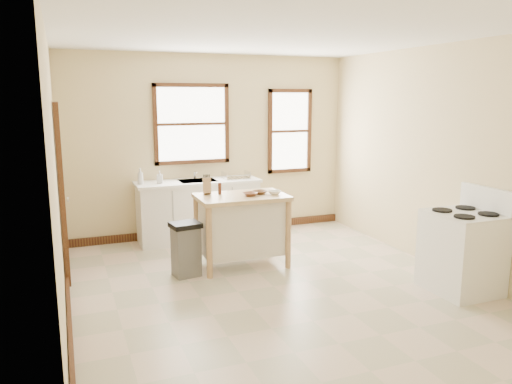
% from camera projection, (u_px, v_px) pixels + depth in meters
% --- Properties ---
extents(floor, '(5.00, 5.00, 0.00)m').
position_uv_depth(floor, '(274.00, 286.00, 5.77)').
color(floor, '#B4AD8E').
rests_on(floor, ground).
extents(ceiling, '(5.00, 5.00, 0.00)m').
position_uv_depth(ceiling, '(275.00, 35.00, 5.24)').
color(ceiling, white).
rests_on(ceiling, ground).
extents(wall_back, '(4.50, 0.04, 2.80)m').
position_uv_depth(wall_back, '(211.00, 146.00, 7.79)').
color(wall_back, beige).
rests_on(wall_back, ground).
extents(wall_left, '(0.04, 5.00, 2.80)m').
position_uv_depth(wall_left, '(56.00, 178.00, 4.70)').
color(wall_left, beige).
rests_on(wall_left, ground).
extents(wall_right, '(0.04, 5.00, 2.80)m').
position_uv_depth(wall_right, '(437.00, 158.00, 6.31)').
color(wall_right, beige).
rests_on(wall_right, ground).
extents(window_main, '(1.17, 0.06, 1.22)m').
position_uv_depth(window_main, '(192.00, 124.00, 7.60)').
color(window_main, black).
rests_on(window_main, wall_back).
extents(window_side, '(0.77, 0.06, 1.37)m').
position_uv_depth(window_side, '(290.00, 131.00, 8.22)').
color(window_side, black).
rests_on(window_side, wall_back).
extents(door_left, '(0.06, 0.90, 2.10)m').
position_uv_depth(door_left, '(62.00, 191.00, 5.97)').
color(door_left, black).
rests_on(door_left, ground).
extents(baseboard_back, '(4.50, 0.04, 0.12)m').
position_uv_depth(baseboard_back, '(213.00, 229.00, 8.02)').
color(baseboard_back, black).
rests_on(baseboard_back, ground).
extents(baseboard_left, '(0.04, 5.00, 0.12)m').
position_uv_depth(baseboard_left, '(69.00, 311.00, 4.96)').
color(baseboard_left, black).
rests_on(baseboard_left, ground).
extents(sink_counter, '(1.86, 0.62, 0.92)m').
position_uv_depth(sink_counter, '(198.00, 210.00, 7.59)').
color(sink_counter, white).
rests_on(sink_counter, ground).
extents(faucet, '(0.03, 0.03, 0.22)m').
position_uv_depth(faucet, '(195.00, 172.00, 7.64)').
color(faucet, silver).
rests_on(faucet, sink_counter).
extents(soap_bottle_a, '(0.11, 0.11, 0.23)m').
position_uv_depth(soap_bottle_a, '(140.00, 176.00, 7.17)').
color(soap_bottle_a, '#B2B2B2').
rests_on(soap_bottle_a, sink_counter).
extents(soap_bottle_b, '(0.10, 0.10, 0.18)m').
position_uv_depth(soap_bottle_b, '(160.00, 177.00, 7.26)').
color(soap_bottle_b, '#B2B2B2').
rests_on(soap_bottle_b, sink_counter).
extents(dish_rack, '(0.44, 0.37, 0.10)m').
position_uv_depth(dish_rack, '(236.00, 176.00, 7.64)').
color(dish_rack, silver).
rests_on(dish_rack, sink_counter).
extents(kitchen_island, '(1.15, 0.74, 0.93)m').
position_uv_depth(kitchen_island, '(242.00, 230.00, 6.42)').
color(kitchen_island, tan).
rests_on(kitchen_island, ground).
extents(knife_block, '(0.12, 0.12, 0.20)m').
position_uv_depth(knife_block, '(207.00, 187.00, 6.37)').
color(knife_block, tan).
rests_on(knife_block, kitchen_island).
extents(pepper_grinder, '(0.05, 0.05, 0.15)m').
position_uv_depth(pepper_grinder, '(220.00, 189.00, 6.37)').
color(pepper_grinder, '#411E11').
rests_on(pepper_grinder, kitchen_island).
extents(bowl_a, '(0.21, 0.21, 0.04)m').
position_uv_depth(bowl_a, '(250.00, 194.00, 6.28)').
color(bowl_a, brown).
rests_on(bowl_a, kitchen_island).
extents(bowl_b, '(0.23, 0.23, 0.04)m').
position_uv_depth(bowl_b, '(260.00, 192.00, 6.41)').
color(bowl_b, brown).
rests_on(bowl_b, kitchen_island).
extents(bowl_c, '(0.20, 0.20, 0.05)m').
position_uv_depth(bowl_c, '(275.00, 192.00, 6.37)').
color(bowl_c, white).
rests_on(bowl_c, kitchen_island).
extents(trash_bin, '(0.38, 0.34, 0.67)m').
position_uv_depth(trash_bin, '(186.00, 249.00, 6.06)').
color(trash_bin, '#585856').
rests_on(trash_bin, ground).
extents(gas_stove, '(0.73, 0.73, 1.17)m').
position_uv_depth(gas_stove, '(463.00, 241.00, 5.54)').
color(gas_stove, white).
rests_on(gas_stove, ground).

